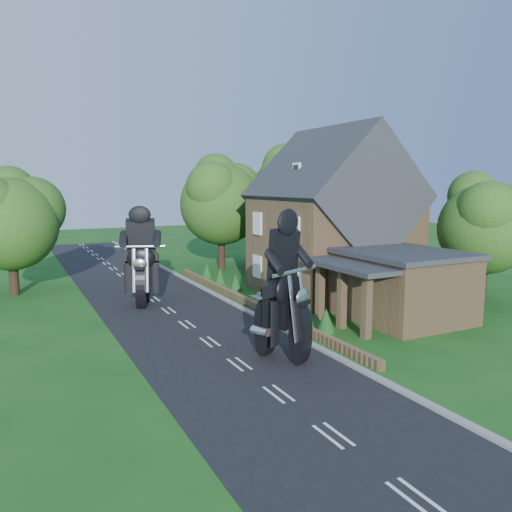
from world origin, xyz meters
name	(u,v)px	position (x,y,z in m)	size (l,w,h in m)	color
ground	(210,342)	(0.00, 0.00, 0.00)	(120.00, 120.00, 0.00)	#174A15
road	(210,342)	(0.00, 0.00, 0.01)	(7.00, 80.00, 0.02)	black
kerb	(284,330)	(3.65, 0.00, 0.06)	(0.30, 80.00, 0.12)	gray
garden_wall	(249,303)	(4.30, 5.00, 0.20)	(0.30, 22.00, 0.40)	olive
house	(332,223)	(10.49, 6.00, 4.34)	(9.54, 8.64, 10.24)	olive
annex	(400,284)	(9.87, -0.80, 1.77)	(7.05, 5.94, 3.44)	olive
tree_annex_side	(489,220)	(17.13, 0.10, 4.69)	(5.64, 5.20, 7.48)	black
tree_house_right	(382,206)	(16.65, 8.62, 5.19)	(6.51, 6.00, 8.40)	black
tree_behind_house	(297,190)	(14.18, 16.14, 6.23)	(7.81, 7.20, 10.08)	black
tree_behind_left	(226,197)	(8.16, 17.13, 5.73)	(6.94, 6.40, 9.16)	black
tree_far_road	(17,215)	(-6.86, 14.11, 4.84)	(6.08, 5.60, 7.84)	black
shrub_a	(326,320)	(5.30, -1.00, 0.55)	(0.90, 0.90, 1.10)	#123B15
shrub_b	(297,308)	(5.30, 1.50, 0.55)	(0.90, 0.90, 1.10)	#123B15
shrub_c	(273,298)	(5.30, 4.00, 0.55)	(0.90, 0.90, 1.10)	#123B15
shrub_d	(235,282)	(5.30, 9.00, 0.55)	(0.90, 0.90, 1.10)	#123B15
shrub_e	(220,276)	(5.30, 11.50, 0.55)	(0.90, 0.90, 1.10)	#123B15
shrub_f	(207,270)	(5.30, 14.00, 0.55)	(0.90, 0.90, 1.10)	#123B15
motorcycle_lead	(283,338)	(1.72, -3.27, 0.87)	(0.47, 1.87, 1.74)	black
motorcycle_follow	(143,291)	(-0.91, 7.80, 0.83)	(0.45, 1.78, 1.66)	black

